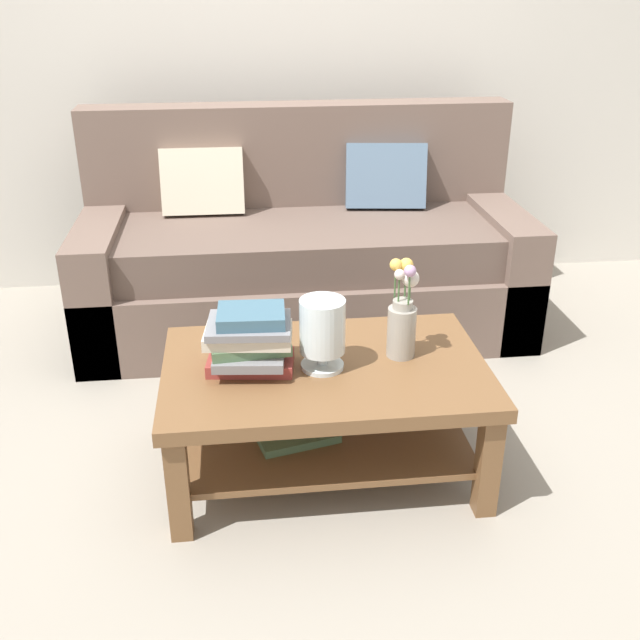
% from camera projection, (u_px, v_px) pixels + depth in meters
% --- Properties ---
extents(ground_plane, '(10.00, 10.00, 0.00)m').
position_uv_depth(ground_plane, '(307.00, 420.00, 3.02)').
color(ground_plane, gray).
extents(back_wall, '(6.40, 0.12, 2.70)m').
position_uv_depth(back_wall, '(274.00, 34.00, 3.92)').
color(back_wall, beige).
rests_on(back_wall, ground).
extents(couch, '(2.15, 0.90, 1.06)m').
position_uv_depth(couch, '(304.00, 255.00, 3.72)').
color(couch, brown).
rests_on(couch, ground).
extents(coffee_table, '(1.11, 0.72, 0.43)m').
position_uv_depth(coffee_table, '(324.00, 394.00, 2.60)').
color(coffee_table, brown).
rests_on(coffee_table, ground).
extents(book_stack_main, '(0.31, 0.25, 0.22)m').
position_uv_depth(book_stack_main, '(250.00, 341.00, 2.48)').
color(book_stack_main, '#993833').
rests_on(book_stack_main, coffee_table).
extents(glass_hurricane_vase, '(0.15, 0.15, 0.25)m').
position_uv_depth(glass_hurricane_vase, '(322.00, 329.00, 2.47)').
color(glass_hurricane_vase, silver).
rests_on(glass_hurricane_vase, coffee_table).
extents(flower_pitcher, '(0.10, 0.12, 0.35)m').
position_uv_depth(flower_pitcher, '(402.00, 318.00, 2.56)').
color(flower_pitcher, '#9E998E').
rests_on(flower_pitcher, coffee_table).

